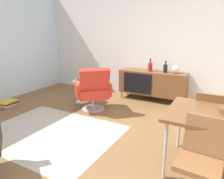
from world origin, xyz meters
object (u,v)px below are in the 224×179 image
at_px(magazine_stack, 8,104).
at_px(vase_cobalt, 150,67).
at_px(vase_ceramic_small, 165,68).
at_px(dining_chair_front_left, 200,159).
at_px(dining_chair_back_left, 210,118).
at_px(lounge_chair_red, 93,89).
at_px(vase_sculptural_dark, 176,70).
at_px(fruit_bowl, 81,79).
at_px(sideboard, 152,83).
at_px(side_table_round, 82,89).

bearing_deg(magazine_stack, vase_cobalt, 37.81).
distance_m(vase_ceramic_small, dining_chair_front_left, 3.06).
relative_size(vase_ceramic_small, dining_chair_front_left, 0.31).
xyz_separation_m(dining_chair_back_left, magazine_stack, (-4.07, -0.30, -0.40)).
bearing_deg(lounge_chair_red, vase_sculptural_dark, 41.73).
bearing_deg(magazine_stack, vase_ceramic_small, 34.22).
relative_size(lounge_chair_red, fruit_bowl, 4.73).
height_order(sideboard, fruit_bowl, sideboard).
xyz_separation_m(sideboard, magazine_stack, (-2.67, -2.02, -0.37)).
distance_m(dining_chair_back_left, side_table_round, 2.95).
bearing_deg(vase_sculptural_dark, dining_chair_back_left, -62.99).
distance_m(vase_cobalt, magazine_stack, 3.38).
distance_m(dining_chair_front_left, lounge_chair_red, 2.78).
relative_size(vase_cobalt, vase_sculptural_dark, 1.73).
height_order(dining_chair_back_left, lounge_chair_red, lounge_chair_red).
bearing_deg(vase_ceramic_small, sideboard, -179.63).
relative_size(sideboard, dining_chair_back_left, 1.87).
bearing_deg(vase_cobalt, fruit_bowl, -146.16).
height_order(dining_chair_front_left, dining_chair_back_left, same).
height_order(sideboard, dining_chair_back_left, dining_chair_back_left).
bearing_deg(vase_ceramic_small, dining_chair_back_left, -57.19).
distance_m(dining_chair_front_left, dining_chair_back_left, 1.12).
distance_m(vase_ceramic_small, lounge_chair_red, 1.75).
distance_m(sideboard, vase_ceramic_small, 0.48).
xyz_separation_m(side_table_round, fruit_bowl, (-0.00, -0.00, 0.24)).
distance_m(side_table_round, fruit_bowl, 0.24).
relative_size(vase_sculptural_dark, magazine_stack, 0.46).
bearing_deg(side_table_round, vase_sculptural_dark, 25.01).
distance_m(vase_ceramic_small, dining_chair_back_left, 2.07).
bearing_deg(vase_ceramic_small, lounge_chair_red, -133.11).
xyz_separation_m(lounge_chair_red, magazine_stack, (-1.80, -0.77, -0.40)).
bearing_deg(dining_chair_front_left, fruit_bowl, 145.94).
bearing_deg(lounge_chair_red, side_table_round, 148.61).
bearing_deg(dining_chair_front_left, magazine_stack, 168.73).
relative_size(sideboard, magazine_stack, 4.12).
bearing_deg(lounge_chair_red, dining_chair_front_left, -34.71).
distance_m(sideboard, side_table_round, 1.70).
bearing_deg(vase_sculptural_dark, lounge_chair_red, -138.27).
bearing_deg(dining_chair_front_left, dining_chair_back_left, 90.29).
height_order(dining_chair_front_left, magazine_stack, dining_chair_front_left).
bearing_deg(dining_chair_back_left, fruit_bowl, 164.21).
bearing_deg(sideboard, fruit_bowl, -147.57).
distance_m(dining_chair_front_left, side_table_round, 3.43).
height_order(sideboard, vase_sculptural_dark, vase_sculptural_dark).
distance_m(vase_sculptural_dark, lounge_chair_red, 1.91).
xyz_separation_m(fruit_bowl, magazine_stack, (-1.24, -1.11, -0.50)).
relative_size(side_table_round, magazine_stack, 1.34).
height_order(vase_cobalt, side_table_round, vase_cobalt).
distance_m(sideboard, dining_chair_back_left, 2.21).
bearing_deg(side_table_round, sideboard, 32.47).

